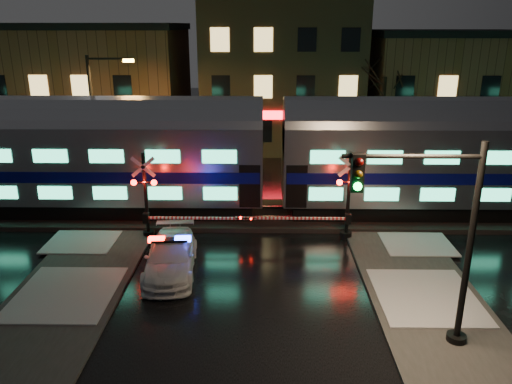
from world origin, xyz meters
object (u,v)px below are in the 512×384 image
crossing_signal_right (340,204)px  streetlight (98,116)px  crossing_signal_left (154,204)px  police_car (171,257)px  traffic_light (436,243)px

crossing_signal_right → streetlight: bearing=152.4°
crossing_signal_left → streetlight: streetlight is taller
police_car → crossing_signal_right: (7.12, 3.37, 1.01)m
crossing_signal_right → traffic_light: size_ratio=0.90×
crossing_signal_right → crossing_signal_left: size_ratio=1.02×
crossing_signal_left → traffic_light: (9.94, -7.96, 1.74)m
traffic_light → streetlight: 20.52m
crossing_signal_left → traffic_light: 12.85m
crossing_signal_left → streetlight: 8.50m
crossing_signal_right → traffic_light: traffic_light is taller
traffic_light → streetlight: size_ratio=0.82×
streetlight → traffic_light: bearing=-45.6°
crossing_signal_right → traffic_light: bearing=-79.3°
crossing_signal_right → traffic_light: (1.50, -7.96, 1.71)m
police_car → traffic_light: 10.14m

